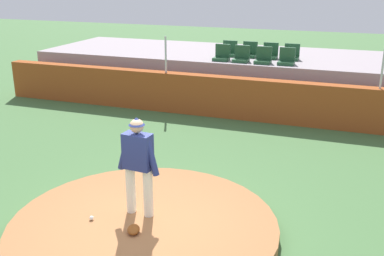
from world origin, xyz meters
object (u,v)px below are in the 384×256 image
(baseball, at_px, (92,218))
(stadium_chair_3, at_px, (287,59))
(fielding_glove, at_px, (134,230))
(stadium_chair_2, at_px, (263,58))
(stadium_chair_4, at_px, (229,51))
(stadium_chair_6, at_px, (270,54))
(pitcher, at_px, (138,159))
(stadium_chair_7, at_px, (291,55))
(stadium_chair_0, at_px, (222,55))
(stadium_chair_5, at_px, (249,52))
(stadium_chair_1, at_px, (241,57))

(baseball, relative_size, stadium_chair_3, 0.15)
(baseball, relative_size, fielding_glove, 0.25)
(stadium_chair_2, distance_m, stadium_chair_4, 1.64)
(stadium_chair_4, relative_size, stadium_chair_6, 1.00)
(stadium_chair_2, height_order, stadium_chair_6, same)
(pitcher, relative_size, stadium_chair_7, 3.48)
(stadium_chair_0, height_order, stadium_chair_6, same)
(fielding_glove, height_order, stadium_chair_0, stadium_chair_0)
(pitcher, xyz_separation_m, baseball, (-0.67, -0.49, -0.97))
(stadium_chair_2, height_order, stadium_chair_5, same)
(stadium_chair_0, height_order, stadium_chair_3, same)
(stadium_chair_7, bearing_deg, stadium_chair_6, -0.18)
(stadium_chair_0, distance_m, stadium_chair_4, 0.88)
(stadium_chair_4, bearing_deg, stadium_chair_2, 145.42)
(stadium_chair_0, bearing_deg, stadium_chair_7, -157.33)
(stadium_chair_4, height_order, stadium_chair_5, same)
(stadium_chair_3, xyz_separation_m, stadium_chair_4, (-2.06, 0.88, 0.00))
(baseball, xyz_separation_m, stadium_chair_5, (0.51, 9.12, 1.42))
(stadium_chair_3, xyz_separation_m, stadium_chair_5, (-1.37, 0.90, 0.00))
(baseball, xyz_separation_m, fielding_glove, (0.85, -0.11, 0.02))
(stadium_chair_0, height_order, stadium_chair_1, same)
(pitcher, relative_size, fielding_glove, 5.79)
(stadium_chair_0, bearing_deg, stadium_chair_5, -127.51)
(stadium_chair_2, relative_size, stadium_chair_5, 1.00)
(stadium_chair_5, bearing_deg, stadium_chair_7, 178.72)
(fielding_glove, distance_m, stadium_chair_4, 9.38)
(stadium_chair_6, bearing_deg, fielding_glove, 87.77)
(stadium_chair_0, xyz_separation_m, stadium_chair_5, (0.69, 0.90, 0.00))
(baseball, relative_size, stadium_chair_1, 0.15)
(stadium_chair_1, bearing_deg, stadium_chair_2, 178.38)
(stadium_chair_3, distance_m, stadium_chair_6, 1.10)
(stadium_chair_2, distance_m, stadium_chair_6, 0.92)
(fielding_glove, distance_m, stadium_chair_2, 8.42)
(pitcher, height_order, stadium_chair_0, stadium_chair_0)
(stadium_chair_3, xyz_separation_m, stadium_chair_6, (-0.67, 0.87, 0.00))
(pitcher, distance_m, stadium_chair_6, 8.64)
(stadium_chair_1, bearing_deg, stadium_chair_5, -92.54)
(pitcher, bearing_deg, stadium_chair_0, 100.92)
(baseball, height_order, stadium_chair_1, stadium_chair_1)
(stadium_chair_0, height_order, stadium_chair_5, same)
(pitcher, distance_m, baseball, 1.27)
(stadium_chair_1, relative_size, stadium_chair_4, 1.00)
(baseball, bearing_deg, stadium_chair_3, 77.15)
(baseball, height_order, stadium_chair_7, stadium_chair_7)
(stadium_chair_2, bearing_deg, stadium_chair_0, -2.08)
(stadium_chair_0, bearing_deg, stadium_chair_2, 177.92)
(pitcher, height_order, stadium_chair_1, stadium_chair_1)
(baseball, distance_m, stadium_chair_4, 9.22)
(pitcher, xyz_separation_m, stadium_chair_2, (0.50, 7.69, 0.45))
(fielding_glove, bearing_deg, stadium_chair_0, -16.26)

